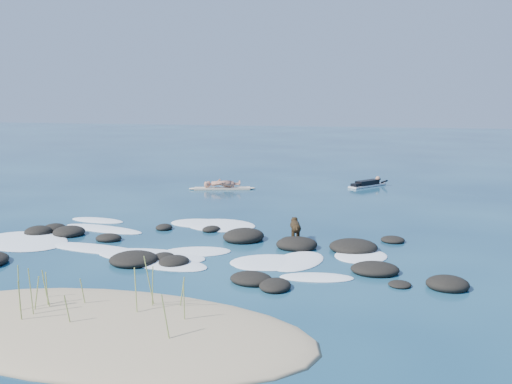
% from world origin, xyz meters
% --- Properties ---
extents(ground, '(160.00, 160.00, 0.00)m').
position_xyz_m(ground, '(0.00, 0.00, 0.00)').
color(ground, '#0A2642').
rests_on(ground, ground).
extents(sand_dune, '(9.00, 4.40, 0.60)m').
position_xyz_m(sand_dune, '(0.00, -8.20, 0.00)').
color(sand_dune, '#9E8966').
rests_on(sand_dune, ground).
extents(dune_grass, '(3.74, 1.80, 1.20)m').
position_xyz_m(dune_grass, '(-0.33, -7.94, 0.59)').
color(dune_grass, '#869849').
rests_on(dune_grass, ground).
extents(reef_rocks, '(14.44, 7.32, 0.50)m').
position_xyz_m(reef_rocks, '(0.06, -2.17, 0.10)').
color(reef_rocks, black).
rests_on(reef_rocks, ground).
extents(breaking_foam, '(13.72, 7.29, 0.12)m').
position_xyz_m(breaking_foam, '(-1.35, -1.53, 0.01)').
color(breaking_foam, white).
rests_on(breaking_foam, ground).
extents(standing_surfer_rig, '(3.36, 1.49, 1.96)m').
position_xyz_m(standing_surfer_rig, '(-3.58, 9.66, 0.78)').
color(standing_surfer_rig, beige).
rests_on(standing_surfer_rig, ground).
extents(paddling_surfer_rig, '(1.98, 2.46, 0.47)m').
position_xyz_m(paddling_surfer_rig, '(3.57, 12.70, 0.16)').
color(paddling_surfer_rig, silver).
rests_on(paddling_surfer_rig, ground).
extents(dog, '(0.54, 1.20, 0.78)m').
position_xyz_m(dog, '(2.30, -0.09, 0.52)').
color(dog, black).
rests_on(dog, ground).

